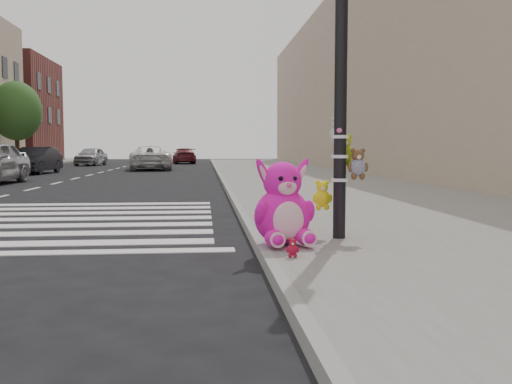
{
  "coord_description": "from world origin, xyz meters",
  "views": [
    {
      "loc": [
        0.87,
        -5.36,
        1.31
      ],
      "look_at": [
        1.51,
        1.7,
        0.75
      ],
      "focal_mm": 40.0,
      "sensor_mm": 36.0,
      "label": 1
    }
  ],
  "objects": [
    {
      "name": "tree_far_c",
      "position": [
        -11.2,
        33.0,
        3.65
      ],
      "size": [
        3.2,
        3.2,
        5.44
      ],
      "color": "#382619",
      "rests_on": "sidewalk_far"
    },
    {
      "name": "car_dark_far",
      "position": [
        -7.44,
        23.77,
        0.67
      ],
      "size": [
        1.74,
        4.14,
        1.33
      ],
      "primitive_type": "imported",
      "rotation": [
        0.0,
        0.0,
        -0.08
      ],
      "color": "black",
      "rests_on": "ground"
    },
    {
      "name": "ground",
      "position": [
        0.0,
        0.0,
        0.0
      ],
      "size": [
        120.0,
        120.0,
        0.0
      ],
      "primitive_type": "plane",
      "color": "black",
      "rests_on": "ground"
    },
    {
      "name": "sidewalk_near",
      "position": [
        5.0,
        10.0,
        0.07
      ],
      "size": [
        7.0,
        80.0,
        0.14
      ],
      "primitive_type": "cube",
      "color": "slate",
      "rests_on": "ground"
    },
    {
      "name": "car_maroon_near",
      "position": [
        -0.72,
        41.19,
        0.62
      ],
      "size": [
        2.14,
        4.41,
        1.24
      ],
      "primitive_type": "imported",
      "rotation": [
        0.0,
        0.0,
        3.24
      ],
      "color": "maroon",
      "rests_on": "ground"
    },
    {
      "name": "curb_edge",
      "position": [
        1.55,
        10.0,
        0.07
      ],
      "size": [
        0.12,
        80.0,
        0.15
      ],
      "primitive_type": "cube",
      "color": "gray",
      "rests_on": "ground"
    },
    {
      "name": "bld_far_e",
      "position": [
        -15.5,
        46.0,
        4.5
      ],
      "size": [
        6.0,
        10.0,
        9.0
      ],
      "primitive_type": "cube",
      "color": "brown",
      "rests_on": "ground"
    },
    {
      "name": "red_teddy",
      "position": [
        1.8,
        0.56,
        0.24
      ],
      "size": [
        0.16,
        0.12,
        0.21
      ],
      "primitive_type": null,
      "rotation": [
        0.0,
        0.0,
        -0.14
      ],
      "color": "#AF112F",
      "rests_on": "sidewalk_near"
    },
    {
      "name": "bld_near",
      "position": [
        10.5,
        20.0,
        5.0
      ],
      "size": [
        5.0,
        60.0,
        10.0
      ],
      "primitive_type": "cube",
      "color": "tan",
      "rests_on": "ground"
    },
    {
      "name": "car_silver_deep",
      "position": [
        -7.25,
        36.79,
        0.67
      ],
      "size": [
        2.0,
        4.09,
        1.34
      ],
      "primitive_type": "imported",
      "rotation": [
        0.0,
        0.0,
        -0.11
      ],
      "color": "#A7A7AB",
      "rests_on": "ground"
    },
    {
      "name": "pink_bunny",
      "position": [
        1.81,
        1.35,
        0.57
      ],
      "size": [
        0.77,
        0.87,
        1.06
      ],
      "rotation": [
        0.0,
        0.0,
        0.18
      ],
      "color": "#FF15BA",
      "rests_on": "sidewalk_near"
    },
    {
      "name": "signal_pole",
      "position": [
        2.62,
        1.82,
        1.77
      ],
      "size": [
        0.69,
        0.5,
        4.0
      ],
      "color": "black",
      "rests_on": "sidewalk_near"
    },
    {
      "name": "car_white_near",
      "position": [
        -2.26,
        28.25,
        0.7
      ],
      "size": [
        2.87,
        5.25,
        1.4
      ],
      "primitive_type": "imported",
      "rotation": [
        0.0,
        0.0,
        3.25
      ],
      "color": "silver",
      "rests_on": "ground"
    }
  ]
}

